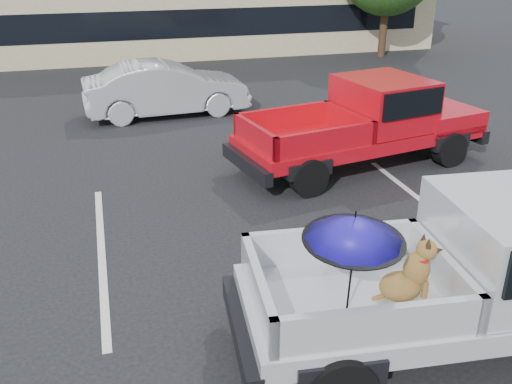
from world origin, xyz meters
TOP-DOWN VIEW (x-y plane):
  - ground at (0.00, 0.00)m, footprint 90.00×90.00m
  - stripe_left at (-3.00, 2.00)m, footprint 0.12×5.00m
  - stripe_right at (3.00, 2.00)m, footprint 0.12×5.00m
  - silver_pickup at (1.56, -1.44)m, footprint 5.85×2.52m
  - red_pickup at (3.00, 4.57)m, footprint 5.99×3.03m
  - silver_sedan at (-0.94, 9.60)m, footprint 4.65×1.86m

SIDE VIEW (x-z plane):
  - ground at x=0.00m, z-range 0.00..0.00m
  - stripe_left at x=-3.00m, z-range 0.00..0.01m
  - stripe_right at x=3.00m, z-range 0.00..0.01m
  - silver_sedan at x=-0.94m, z-range 0.00..1.50m
  - red_pickup at x=3.00m, z-range 0.09..1.97m
  - silver_pickup at x=1.56m, z-range 0.02..2.08m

